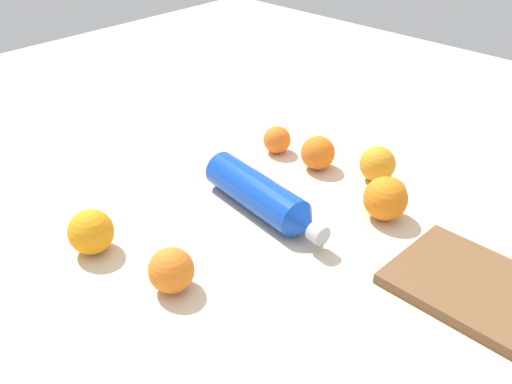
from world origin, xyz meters
TOP-DOWN VIEW (x-y plane):
  - ground_plane at (0.00, 0.00)m, footprint 2.40×2.40m
  - water_bottle at (-0.03, -0.05)m, footprint 0.30×0.11m
  - orange_0 at (0.00, -0.25)m, footprint 0.07×0.07m
  - orange_1 at (-0.12, -0.29)m, footprint 0.07×0.07m
  - orange_2 at (0.11, -0.24)m, footprint 0.06×0.06m
  - orange_3 at (0.10, 0.23)m, footprint 0.08×0.08m
  - orange_4 at (-0.20, -0.19)m, footprint 0.08×0.08m
  - orange_5 at (-0.07, 0.20)m, footprint 0.07×0.07m
  - cutting_board at (-0.44, -0.11)m, footprint 0.30×0.19m

SIDE VIEW (x-z plane):
  - ground_plane at x=0.00m, z-range 0.00..0.00m
  - cutting_board at x=-0.44m, z-range 0.00..0.02m
  - orange_2 at x=0.11m, z-range 0.00..0.06m
  - water_bottle at x=-0.03m, z-range 0.00..0.07m
  - orange_0 at x=0.00m, z-range 0.00..0.07m
  - orange_5 at x=-0.07m, z-range 0.00..0.07m
  - orange_1 at x=-0.12m, z-range 0.00..0.07m
  - orange_3 at x=0.10m, z-range 0.00..0.08m
  - orange_4 at x=-0.20m, z-range 0.00..0.08m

